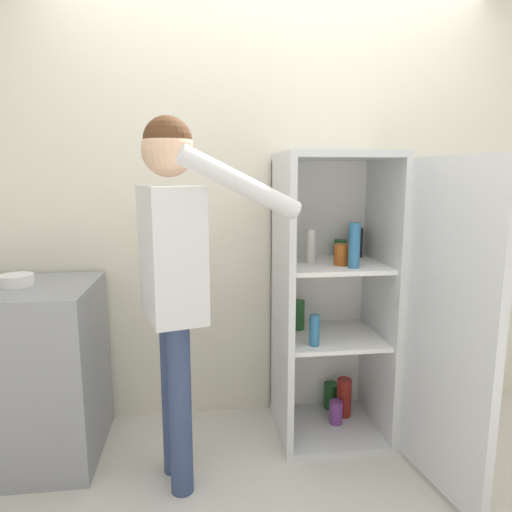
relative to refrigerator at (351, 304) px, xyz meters
The scene contains 5 objects.
wall_back 0.75m from the refrigerator, 133.26° to the left, with size 7.00×0.06×2.55m.
refrigerator is the anchor object (origin of this frame).
person 1.02m from the refrigerator, 164.16° to the right, with size 0.74×0.53×1.72m.
counter 1.77m from the refrigerator, behind, with size 0.77×0.64×0.92m.
bowl 1.74m from the refrigerator, behind, with size 0.17×0.17×0.06m.
Camera 1 is at (-0.42, -1.74, 1.47)m, focal length 32.00 mm.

